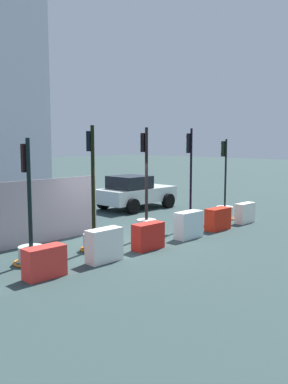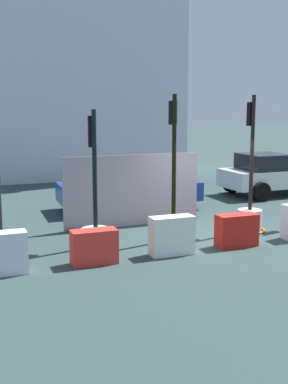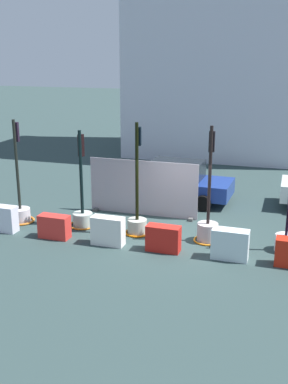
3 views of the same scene
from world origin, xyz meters
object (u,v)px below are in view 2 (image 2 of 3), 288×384
(construction_barrier_0, at_px, (3,253))
(construction_barrier_1, at_px, (94,247))
(car_white_van, at_px, (271,174))
(car_blue_estate, at_px, (130,186))
(traffic_light_2, at_px, (173,216))
(traffic_light_0, at_px, (1,238))
(construction_barrier_2, at_px, (172,235))
(construction_barrier_3, at_px, (237,230))
(traffic_light_3, at_px, (250,210))
(traffic_light_1, at_px, (95,225))

(construction_barrier_0, xyz_separation_m, construction_barrier_1, (1.93, -0.03, -0.06))
(construction_barrier_1, distance_m, car_white_van, 10.43)
(construction_barrier_1, height_order, car_blue_estate, car_blue_estate)
(traffic_light_2, xyz_separation_m, car_blue_estate, (0.30, 4.03, 0.16))
(traffic_light_0, distance_m, construction_barrier_0, 0.99)
(car_white_van, height_order, car_blue_estate, car_white_van)
(construction_barrier_2, bearing_deg, traffic_light_0, 164.58)
(construction_barrier_0, height_order, construction_barrier_2, construction_barrier_2)
(construction_barrier_3, relative_size, car_white_van, 0.26)
(traffic_light_2, relative_size, construction_barrier_2, 3.59)
(traffic_light_2, distance_m, construction_barrier_0, 4.52)
(construction_barrier_3, xyz_separation_m, car_blue_estate, (-0.89, 5.15, 0.38))
(traffic_light_2, bearing_deg, car_blue_estate, 85.74)
(traffic_light_3, distance_m, construction_barrier_0, 6.81)
(traffic_light_0, distance_m, car_white_van, 11.58)
(construction_barrier_0, relative_size, construction_barrier_3, 0.94)
(traffic_light_0, relative_size, traffic_light_1, 1.09)
(car_blue_estate, bearing_deg, construction_barrier_0, -132.28)
(construction_barrier_3, bearing_deg, construction_barrier_0, 179.95)
(traffic_light_0, xyz_separation_m, traffic_light_2, (4.31, 0.13, 0.12))
(construction_barrier_1, distance_m, construction_barrier_2, 1.87)
(traffic_light_3, height_order, car_white_van, traffic_light_3)
(construction_barrier_0, bearing_deg, traffic_light_2, 14.28)
(construction_barrier_0, distance_m, construction_barrier_3, 5.57)
(traffic_light_1, bearing_deg, construction_barrier_0, -151.62)
(construction_barrier_1, bearing_deg, construction_barrier_2, -0.48)
(traffic_light_2, xyz_separation_m, traffic_light_3, (2.34, 0.04, -0.04))
(construction_barrier_1, relative_size, car_blue_estate, 0.22)
(construction_barrier_2, distance_m, car_white_van, 8.93)
(construction_barrier_0, bearing_deg, car_blue_estate, 47.72)
(traffic_light_3, relative_size, construction_barrier_2, 3.58)
(traffic_light_3, height_order, car_blue_estate, traffic_light_3)
(traffic_light_1, height_order, construction_barrier_2, traffic_light_1)
(traffic_light_0, bearing_deg, car_blue_estate, 42.06)
(construction_barrier_3, bearing_deg, traffic_light_3, 45.42)
(traffic_light_0, bearing_deg, traffic_light_2, 1.72)
(construction_barrier_1, bearing_deg, car_blue_estate, 61.99)
(traffic_light_3, height_order, construction_barrier_0, traffic_light_3)
(traffic_light_3, distance_m, construction_barrier_2, 3.16)
(car_white_van, bearing_deg, construction_barrier_1, -146.94)
(traffic_light_2, distance_m, construction_barrier_1, 2.71)
(construction_barrier_1, height_order, construction_barrier_2, construction_barrier_2)
(traffic_light_1, xyz_separation_m, traffic_light_3, (4.37, -0.11, 0.04))
(traffic_light_0, relative_size, car_blue_estate, 0.78)
(construction_barrier_2, relative_size, car_white_van, 0.26)
(traffic_light_1, xyz_separation_m, construction_barrier_3, (3.23, -1.27, -0.14))
(construction_barrier_1, relative_size, construction_barrier_2, 0.98)
(construction_barrier_3, bearing_deg, traffic_light_0, 169.80)
(construction_barrier_1, bearing_deg, traffic_light_0, 151.44)
(traffic_light_0, xyz_separation_m, traffic_light_3, (6.65, 0.17, 0.08))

